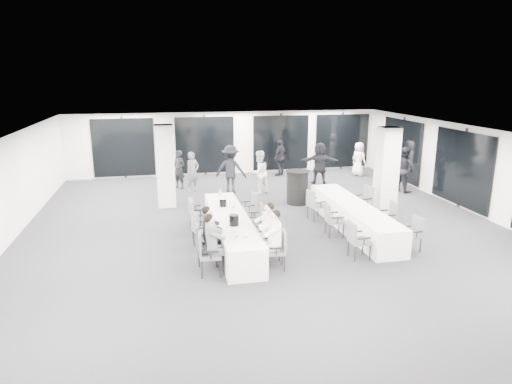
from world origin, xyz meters
TOP-DOWN VIEW (x-y plane):
  - room at (0.89, 1.11)m, footprint 14.04×16.04m
  - column_left at (-2.80, 3.20)m, footprint 0.60×0.60m
  - column_right at (4.20, 1.00)m, footprint 0.60×0.60m
  - banquet_table_main at (-1.18, -0.81)m, footprint 0.90×5.00m
  - banquet_table_side at (2.50, -0.37)m, footprint 0.90×5.00m
  - cocktail_table at (1.69, 2.55)m, footprint 0.85×0.85m
  - chair_main_left_near at (-2.02, -2.68)m, footprint 0.54×0.59m
  - chair_main_left_second at (-2.02, -2.06)m, footprint 0.56×0.60m
  - chair_main_left_mid at (-2.02, -1.01)m, footprint 0.60×0.63m
  - chair_main_left_fourth at (-2.02, -0.09)m, footprint 0.57×0.62m
  - chair_main_left_far at (-2.01, 0.74)m, footprint 0.54×0.56m
  - chair_main_right_near at (-0.35, -2.69)m, footprint 0.52×0.56m
  - chair_main_right_second at (-0.35, -2.07)m, footprint 0.50×0.56m
  - chair_main_right_mid at (-0.35, -1.23)m, footprint 0.55×0.59m
  - chair_main_right_fourth at (-0.35, -0.30)m, footprint 0.50×0.54m
  - chair_main_right_far at (-0.35, 0.82)m, footprint 0.50×0.55m
  - chair_side_left_near at (1.67, -2.51)m, footprint 0.48×0.54m
  - chair_side_left_mid at (1.67, -0.84)m, footprint 0.51×0.56m
  - chair_side_left_far at (1.67, 0.69)m, footprint 0.57×0.60m
  - chair_side_right_near at (3.33, -2.28)m, footprint 0.49×0.54m
  - chair_side_right_mid at (3.33, -0.94)m, footprint 0.50×0.55m
  - chair_side_right_far at (3.34, 0.67)m, footprint 0.59×0.62m
  - seated_guest_a at (-1.85, -2.68)m, footprint 0.50×0.38m
  - seated_guest_b at (-1.85, -2.07)m, footprint 0.50×0.38m
  - seated_guest_c at (-0.51, -2.68)m, footprint 0.50×0.38m
  - seated_guest_d at (-0.51, -2.07)m, footprint 0.50×0.38m
  - standing_guest_a at (-1.77, 4.98)m, footprint 0.82×0.78m
  - standing_guest_b at (0.65, 4.12)m, footprint 1.05×0.88m
  - standing_guest_c at (-0.37, 4.50)m, footprint 1.50×1.12m
  - standing_guest_d at (2.26, 7.08)m, footprint 1.21×1.20m
  - standing_guest_e at (5.68, 6.39)m, footprint 0.81×0.95m
  - standing_guest_f at (3.45, 5.26)m, footprint 1.92×1.15m
  - standing_guest_g at (-2.26, 5.63)m, footprint 0.81×0.80m
  - standing_guest_h at (6.20, 3.36)m, footprint 0.83×1.08m
  - ice_bucket_near at (-1.21, -1.57)m, footprint 0.24×0.24m
  - ice_bucket_far at (-1.26, 0.17)m, footprint 0.20×0.20m
  - water_bottle_a at (-1.31, -2.56)m, footprint 0.06×0.06m
  - water_bottle_b at (-1.02, -0.23)m, footprint 0.07×0.07m
  - water_bottle_c at (-1.19, 1.28)m, footprint 0.07×0.07m
  - plate_a at (-1.25, -2.09)m, footprint 0.20×0.20m
  - plate_b at (-1.09, -2.50)m, footprint 0.21×0.21m
  - plate_c at (-1.10, -1.52)m, footprint 0.18×0.18m
  - wine_glass at (-1.03, -2.76)m, footprint 0.08×0.08m

SIDE VIEW (x-z plane):
  - banquet_table_main at x=-1.18m, z-range 0.00..0.75m
  - banquet_table_side at x=2.50m, z-range 0.00..0.75m
  - chair_main_left_far at x=-2.01m, z-range 0.06..0.94m
  - chair_side_right_near at x=3.33m, z-range 0.06..0.95m
  - chair_main_right_fourth at x=-0.35m, z-range 0.06..0.96m
  - chair_main_right_near at x=-0.35m, z-range 0.07..0.99m
  - chair_main_right_far at x=-0.35m, z-range 0.07..0.99m
  - chair_side_right_mid at x=3.33m, z-range 0.07..1.00m
  - chair_side_left_far at x=1.67m, z-range 0.07..1.00m
  - chair_side_left_near at x=1.67m, z-range 0.07..1.00m
  - chair_side_left_mid at x=1.67m, z-range 0.07..1.01m
  - chair_main_left_second at x=-2.02m, z-range 0.07..1.04m
  - chair_main_right_mid at x=-0.35m, z-range 0.07..1.05m
  - chair_main_right_second at x=-0.35m, z-range 0.07..1.05m
  - chair_main_left_mid at x=-2.02m, z-range 0.07..1.05m
  - chair_main_left_near at x=-2.02m, z-range 0.07..1.06m
  - chair_side_right_far at x=3.34m, z-range 0.07..1.06m
  - cocktail_table at x=1.69m, z-range 0.01..1.18m
  - chair_main_left_fourth at x=-2.02m, z-range 0.07..1.12m
  - plate_a at x=-1.25m, z-range 0.75..0.78m
  - plate_c at x=-1.10m, z-range 0.75..0.78m
  - plate_b at x=-1.09m, z-range 0.75..0.78m
  - seated_guest_a at x=-1.85m, z-range 0.09..1.53m
  - seated_guest_b at x=-1.85m, z-range 0.09..1.53m
  - seated_guest_c at x=-0.51m, z-range 0.09..1.53m
  - seated_guest_d at x=-0.51m, z-range 0.09..1.53m
  - standing_guest_e at x=5.68m, z-range 0.00..1.70m
  - water_bottle_a at x=-1.31m, z-range 0.75..0.95m
  - water_bottle_b at x=-1.02m, z-range 0.75..0.96m
  - water_bottle_c at x=-1.19m, z-range 0.75..0.96m
  - standing_guest_g at x=-2.26m, z-range 0.00..1.72m
  - ice_bucket_far at x=-1.26m, z-range 0.75..0.98m
  - standing_guest_a at x=-1.77m, z-range 0.00..1.76m
  - ice_bucket_near at x=-1.21m, z-range 0.75..1.02m
  - wine_glass at x=-1.03m, z-range 0.80..1.01m
  - standing_guest_d at x=2.26m, z-range 0.00..1.86m
  - standing_guest_b at x=0.65m, z-range 0.00..1.88m
  - standing_guest_f at x=3.45m, z-range 0.00..1.97m
  - standing_guest_h at x=6.20m, z-range 0.00..1.98m
  - standing_guest_c at x=-0.37m, z-range 0.00..2.08m
  - room at x=0.89m, z-range -0.03..2.81m
  - column_left at x=-2.80m, z-range 0.00..2.80m
  - column_right at x=4.20m, z-range 0.00..2.80m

